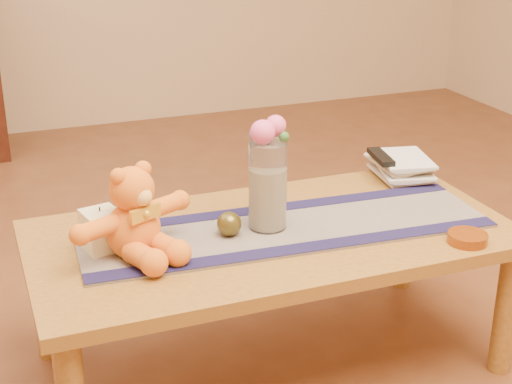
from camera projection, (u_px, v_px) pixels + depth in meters
name	position (u px, v px, depth m)	size (l,w,h in m)	color
floor	(271.00, 361.00, 2.41)	(5.50, 5.50, 0.00)	brown
coffee_table_top	(272.00, 237.00, 2.25)	(1.40, 0.70, 0.04)	brown
table_leg_fr	(506.00, 311.00, 2.30)	(0.07, 0.07, 0.41)	brown
table_leg_bl	(44.00, 298.00, 2.37)	(0.07, 0.07, 0.41)	brown
table_leg_br	(404.00, 234.00, 2.80)	(0.07, 0.07, 0.41)	brown
persian_runner	(286.00, 228.00, 2.25)	(1.20, 0.35, 0.01)	#1D1742
runner_border_near	(304.00, 248.00, 2.12)	(1.20, 0.06, 0.00)	#16133B
runner_border_far	(270.00, 208.00, 2.38)	(1.20, 0.06, 0.00)	#16133B
teddy_bear	(132.00, 212.00, 2.05)	(0.35, 0.29, 0.24)	orange
pillar_candle	(101.00, 230.00, 2.09)	(0.09, 0.09, 0.11)	#F3E9B3
candle_wick	(100.00, 209.00, 2.07)	(0.00, 0.00, 0.01)	black
glass_vase	(268.00, 186.00, 2.20)	(0.11, 0.11, 0.26)	silver
potpourri_fill	(268.00, 198.00, 2.22)	(0.09, 0.09, 0.18)	beige
rose_left	(263.00, 132.00, 2.12)	(0.07, 0.07, 0.07)	#EE5494
rose_right	(276.00, 126.00, 2.15)	(0.06, 0.06, 0.06)	#EE5494
blue_flower_back	(267.00, 129.00, 2.18)	(0.04, 0.04, 0.04)	#4C60A4
blue_flower_side	(255.00, 135.00, 2.15)	(0.04, 0.04, 0.04)	#4C60A4
leaf_sprig	(284.00, 137.00, 2.14)	(0.03, 0.03, 0.03)	#33662D
bronze_ball	(229.00, 224.00, 2.18)	(0.07, 0.07, 0.07)	#4E451A
book_bottom	(379.00, 176.00, 2.63)	(0.17, 0.22, 0.02)	#C5B198
book_lower	(381.00, 172.00, 2.62)	(0.16, 0.22, 0.02)	#C5B198
book_upper	(377.00, 166.00, 2.62)	(0.17, 0.22, 0.02)	#C5B198
book_top	(381.00, 161.00, 2.61)	(0.16, 0.22, 0.02)	#C5B198
tv_remote	(381.00, 157.00, 2.59)	(0.04, 0.16, 0.02)	black
amber_dish	(467.00, 238.00, 2.16)	(0.11, 0.11, 0.03)	#BF5914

